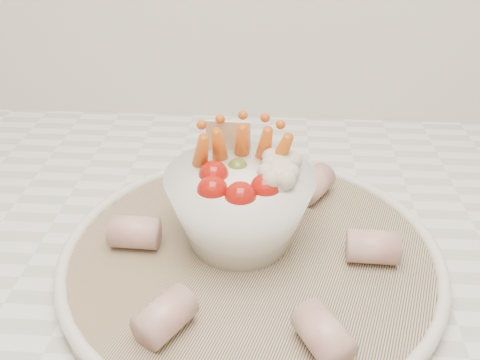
{
  "coord_description": "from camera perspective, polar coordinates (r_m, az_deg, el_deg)",
  "views": [
    {
      "loc": [
        0.01,
        1.02,
        1.26
      ],
      "look_at": [
        -0.02,
        1.43,
        1.0
      ],
      "focal_mm": 40.0,
      "sensor_mm": 36.0,
      "label": 1
    }
  ],
  "objects": [
    {
      "name": "serving_platter",
      "position": [
        0.52,
        1.2,
        -8.08
      ],
      "size": [
        0.46,
        0.46,
        0.02
      ],
      "color": "navy",
      "rests_on": "kitchen_counter"
    },
    {
      "name": "veggie_bowl",
      "position": [
        0.51,
        0.11,
        -2.4
      ],
      "size": [
        0.14,
        0.14,
        0.11
      ],
      "color": "white",
      "rests_on": "serving_platter"
    },
    {
      "name": "cured_meat_rolls",
      "position": [
        0.51,
        1.23,
        -6.35
      ],
      "size": [
        0.27,
        0.28,
        0.03
      ],
      "color": "#AB534E",
      "rests_on": "serving_platter"
    }
  ]
}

